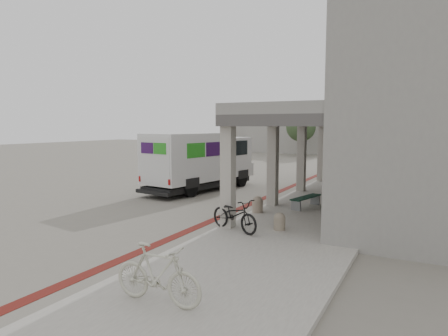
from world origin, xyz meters
The scene contains 14 objects.
ground centered at (0.00, 0.00, 0.00)m, with size 120.00×120.00×0.00m, color slate.
bike_lane_stripe centered at (1.00, 2.00, 0.01)m, with size 0.35×40.00×0.01m, color #5D1812.
sidewalk centered at (4.00, 0.00, 0.06)m, with size 4.40×28.00×0.12m, color gray.
transit_building centered at (6.83, 4.50, 3.40)m, with size 7.60×17.00×7.00m.
distant_backdrop centered at (-2.84, 35.89, 2.70)m, with size 28.00×10.00×6.50m.
tree_left centered at (-5.00, 28.00, 3.18)m, with size 3.20×3.20×4.80m.
tree_mid centered at (2.00, 30.00, 3.18)m, with size 3.20×3.20×4.80m.
fedex_truck centered at (-2.81, 2.98, 1.58)m, with size 3.20×7.22×2.97m.
bench centered at (3.46, 0.64, 0.43)m, with size 0.80×1.88×0.43m.
bollard_near centered at (3.69, -3.09, 0.39)m, with size 0.36×0.36×0.54m.
bollard_far centered at (2.10, -1.06, 0.42)m, with size 0.41×0.41×0.61m.
utility_cabinet centered at (5.00, -0.88, 0.64)m, with size 0.47×0.63×1.05m, color gray.
bicycle_black centered at (2.50, -3.85, 0.63)m, with size 0.67×1.93×1.02m, color black.
bicycle_cream centered at (3.49, -9.03, 0.67)m, with size 0.52×1.84×1.11m, color beige.
Camera 1 is at (7.77, -14.65, 3.35)m, focal length 32.00 mm.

